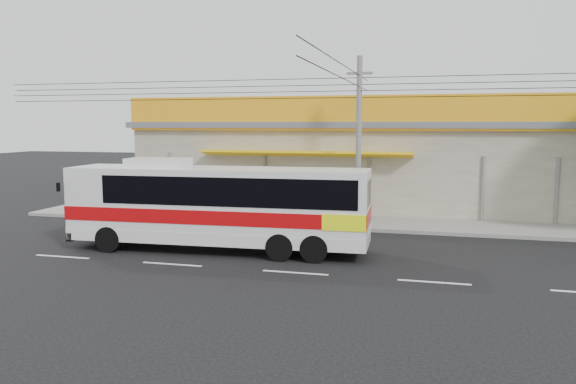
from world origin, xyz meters
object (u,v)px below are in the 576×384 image
motorbike_red (150,201)px  utility_pole (359,87)px  coach_bus (222,202)px  motorbike_dark (88,201)px

motorbike_red → utility_pole: utility_pole is taller
coach_bus → utility_pole: (3.93, 5.73, 4.23)m
utility_pole → coach_bus: bearing=-124.4°
coach_bus → utility_pole: size_ratio=0.31×
motorbike_red → motorbike_dark: bearing=110.4°
utility_pole → motorbike_red: bearing=175.0°
motorbike_red → utility_pole: bearing=-98.2°
coach_bus → motorbike_dark: (-9.03, 5.47, -1.00)m
coach_bus → utility_pole: utility_pole is taller
coach_bus → motorbike_red: coach_bus is taller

